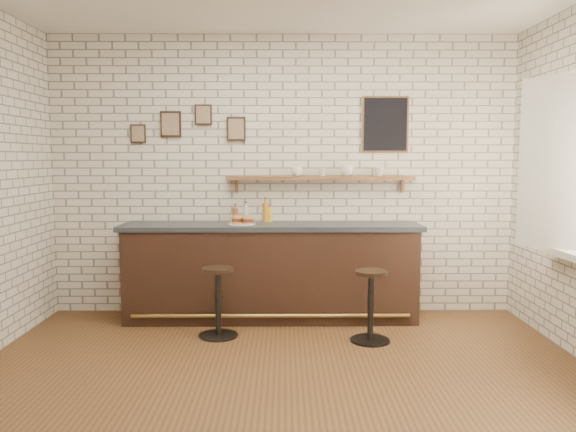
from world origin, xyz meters
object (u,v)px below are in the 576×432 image
(bitters_bottle_amber, at_px, (265,212))
(shelf_cup_c, at_px, (347,171))
(bar_counter, at_px, (271,271))
(bar_stool_left, at_px, (218,300))
(shelf_cup_a, at_px, (297,171))
(shelf_cup_d, at_px, (379,172))
(bar_stool_right, at_px, (371,304))
(bitters_bottle_brown, at_px, (235,215))
(bitters_bottle_white, at_px, (246,214))
(condiment_bottle_yellow, at_px, (270,215))
(shelf_cup_b, at_px, (323,172))
(sandwich_plate, at_px, (242,224))
(ciabatta_sandwich, at_px, (243,219))

(bitters_bottle_amber, relative_size, shelf_cup_c, 1.90)
(bar_counter, distance_m, bar_stool_left, 0.78)
(shelf_cup_a, xyz_separation_m, shelf_cup_d, (0.87, 0.00, -0.00))
(bar_stool_right, relative_size, shelf_cup_a, 5.36)
(bitters_bottle_brown, bearing_deg, bar_counter, -26.06)
(bitters_bottle_brown, bearing_deg, bitters_bottle_amber, 0.00)
(shelf_cup_d, bearing_deg, bitters_bottle_white, 163.70)
(bitters_bottle_brown, xyz_separation_m, bitters_bottle_amber, (0.32, 0.00, 0.03))
(bar_counter, distance_m, shelf_cup_d, 1.56)
(condiment_bottle_yellow, distance_m, bar_stool_left, 1.17)
(bar_stool_left, distance_m, shelf_cup_b, 1.76)
(bar_counter, height_order, bitters_bottle_amber, bitters_bottle_amber)
(shelf_cup_c, bearing_deg, sandwich_plate, 98.29)
(bar_stool_right, bearing_deg, sandwich_plate, 150.80)
(bar_counter, relative_size, shelf_cup_a, 25.00)
(ciabatta_sandwich, relative_size, bar_stool_right, 0.41)
(bitters_bottle_brown, distance_m, shelf_cup_c, 1.29)
(bitters_bottle_white, xyz_separation_m, shelf_cup_b, (0.82, 0.01, 0.44))
(bar_stool_left, relative_size, shelf_cup_b, 7.44)
(ciabatta_sandwich, height_order, bar_stool_left, ciabatta_sandwich)
(bar_stool_left, relative_size, bar_stool_right, 1.00)
(bar_stool_right, xyz_separation_m, shelf_cup_d, (0.21, 0.94, 1.19))
(bar_stool_left, distance_m, shelf_cup_d, 2.17)
(ciabatta_sandwich, xyz_separation_m, shelf_cup_a, (0.56, 0.25, 0.49))
(shelf_cup_b, bearing_deg, shelf_cup_d, -41.95)
(ciabatta_sandwich, xyz_separation_m, condiment_bottle_yellow, (0.27, 0.24, 0.02))
(sandwich_plate, distance_m, shelf_cup_d, 1.56)
(bar_stool_left, bearing_deg, bar_counter, 50.42)
(condiment_bottle_yellow, xyz_separation_m, shelf_cup_a, (0.29, 0.01, 0.46))
(bitters_bottle_amber, bearing_deg, shelf_cup_b, 1.03)
(bar_counter, distance_m, shelf_cup_b, 1.19)
(ciabatta_sandwich, height_order, condiment_bottle_yellow, condiment_bottle_yellow)
(ciabatta_sandwich, height_order, bitters_bottle_amber, bitters_bottle_amber)
(sandwich_plate, height_order, shelf_cup_a, shelf_cup_a)
(sandwich_plate, relative_size, ciabatta_sandwich, 1.03)
(shelf_cup_c, bearing_deg, bitters_bottle_amber, 86.20)
(ciabatta_sandwich, relative_size, bar_stool_left, 0.41)
(ciabatta_sandwich, distance_m, shelf_cup_a, 0.79)
(bar_counter, distance_m, bitters_bottle_brown, 0.72)
(bitters_bottle_brown, bearing_deg, condiment_bottle_yellow, -0.00)
(sandwich_plate, height_order, condiment_bottle_yellow, condiment_bottle_yellow)
(condiment_bottle_yellow, bearing_deg, bitters_bottle_brown, 180.00)
(bitters_bottle_brown, relative_size, bitters_bottle_amber, 0.73)
(sandwich_plate, bearing_deg, bar_stool_right, -29.20)
(condiment_bottle_yellow, bearing_deg, shelf_cup_c, 0.76)
(bar_counter, xyz_separation_m, bar_stool_right, (0.93, -0.74, -0.15))
(bitters_bottle_brown, bearing_deg, shelf_cup_b, 0.68)
(bitters_bottle_white, bearing_deg, condiment_bottle_yellow, -0.00)
(bar_stool_left, bearing_deg, shelf_cup_c, 31.41)
(bar_stool_right, relative_size, shelf_cup_b, 7.44)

